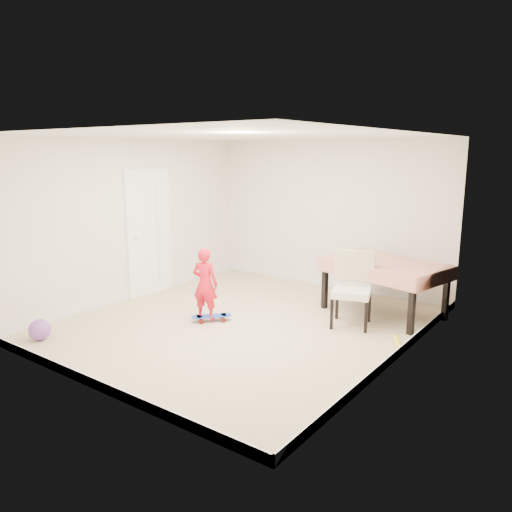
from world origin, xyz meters
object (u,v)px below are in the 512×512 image
Objects in this scene: balloon at (40,330)px; dining_chair at (352,290)px; child at (205,286)px; skateboard at (212,318)px; dining_table at (383,288)px.

dining_chair is at bearing 43.93° from balloon.
dining_chair is 3.69× the size of balloon.
child is at bearing 55.75° from balloon.
skateboard is 2.06× the size of balloon.
balloon is at bearing -117.86° from dining_table.
skateboard is 0.56× the size of child.
dining_table reaches higher than balloon.
dining_chair is at bearing -164.69° from child.
dining_table is 2.97× the size of skateboard.
dining_chair is (-0.15, -0.75, 0.11)m from dining_table.
dining_table is 0.78m from dining_chair.
child is at bearing -123.39° from dining_table.
child is 3.70× the size of balloon.
dining_table is 4.81m from balloon.
balloon is at bearing 39.78° from child.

